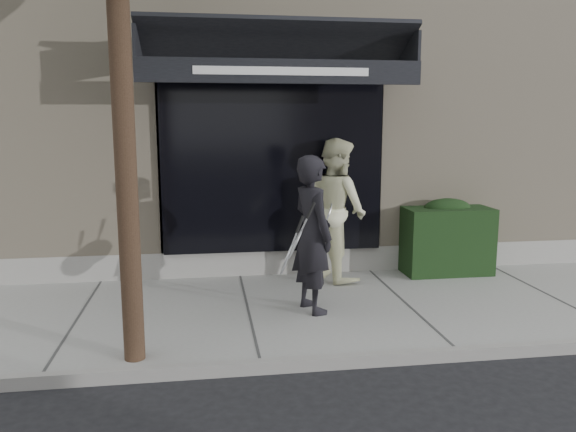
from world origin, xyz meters
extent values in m
plane|color=black|center=(0.00, 0.00, 0.00)|extent=(80.00, 80.00, 0.00)
cube|color=gray|center=(0.00, 0.00, 0.06)|extent=(20.00, 3.00, 0.12)
cube|color=gray|center=(0.00, -1.55, 0.07)|extent=(20.00, 0.10, 0.14)
cube|color=#BFAE92|center=(0.00, 5.00, 2.75)|extent=(14.00, 7.00, 5.50)
cube|color=gray|center=(0.00, 1.70, 0.25)|extent=(14.02, 0.42, 0.50)
cube|color=black|center=(-1.50, 1.55, 1.80)|extent=(3.20, 0.30, 2.60)
cube|color=gray|center=(-3.10, 1.70, 1.80)|extent=(0.08, 0.40, 2.60)
cube|color=gray|center=(0.10, 1.70, 1.80)|extent=(0.08, 0.40, 2.60)
cube|color=gray|center=(-1.50, 1.70, 3.14)|extent=(3.36, 0.40, 0.12)
cube|color=black|center=(-1.50, 1.00, 3.40)|extent=(3.60, 1.03, 0.55)
cube|color=black|center=(-1.50, 0.50, 3.01)|extent=(3.60, 0.05, 0.30)
cube|color=white|center=(-1.50, 0.47, 3.01)|extent=(2.20, 0.01, 0.10)
cube|color=black|center=(-3.28, 1.00, 3.32)|extent=(0.04, 1.00, 0.45)
cube|color=black|center=(0.28, 1.00, 3.32)|extent=(0.04, 1.00, 0.45)
cube|color=black|center=(1.10, 1.25, 0.62)|extent=(1.30, 0.70, 1.00)
ellipsoid|color=black|center=(1.10, 1.25, 1.12)|extent=(0.71, 0.38, 0.27)
cylinder|color=black|center=(-3.20, -1.30, 2.40)|extent=(0.20, 0.20, 4.80)
imported|color=black|center=(-1.23, -0.16, 1.06)|extent=(0.64, 0.79, 1.89)
torus|color=silver|center=(-1.48, -0.45, 1.02)|extent=(0.21, 0.33, 0.29)
cylinder|color=silver|center=(-1.48, -0.45, 1.02)|extent=(0.17, 0.29, 0.25)
cylinder|color=silver|center=(-1.48, -0.45, 1.02)|extent=(0.17, 0.05, 0.09)
cylinder|color=black|center=(-1.48, -0.45, 1.02)|extent=(0.20, 0.07, 0.11)
torus|color=silver|center=(-1.60, -0.56, 0.88)|extent=(0.20, 0.33, 0.29)
cylinder|color=silver|center=(-1.60, -0.56, 0.88)|extent=(0.17, 0.29, 0.25)
cylinder|color=silver|center=(-1.60, -0.56, 0.88)|extent=(0.17, 0.07, 0.08)
cylinder|color=black|center=(-1.60, -0.56, 0.88)|extent=(0.20, 0.08, 0.10)
imported|color=beige|center=(-0.62, 1.20, 1.14)|extent=(1.07, 1.20, 2.04)
torus|color=silver|center=(-0.81, 0.97, 1.10)|extent=(0.16, 0.31, 0.29)
cylinder|color=silver|center=(-0.81, 0.97, 1.10)|extent=(0.12, 0.28, 0.25)
cylinder|color=silver|center=(-0.81, 0.97, 1.10)|extent=(0.18, 0.04, 0.08)
cylinder|color=black|center=(-0.81, 0.97, 1.10)|extent=(0.20, 0.05, 0.10)
camera|label=1|loc=(-2.48, -6.61, 2.40)|focal=35.00mm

